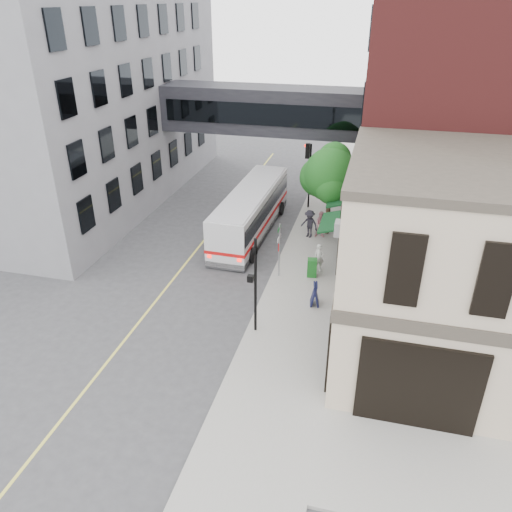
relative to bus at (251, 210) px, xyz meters
The scene contains 17 objects.
ground 12.49m from the bus, 78.48° to the right, with size 120.00×120.00×0.00m, color #38383A.
sidewalk_main 5.07m from the bus, 22.49° to the left, with size 4.00×60.00×0.15m, color gray.
corner_building 15.53m from the bus, 41.55° to the right, with size 10.19×8.12×8.45m.
brick_building 13.88m from the bus, 12.89° to the left, with size 13.76×18.00×14.00m.
opposite_building 15.98m from the bus, 165.14° to the left, with size 14.00×24.00×14.00m, color slate.
skyway_bridge 7.68m from the bus, 95.12° to the left, with size 14.00×3.18×3.00m.
traffic_signal_near 10.63m from the bus, 74.34° to the right, with size 0.44×0.22×4.60m.
traffic_signal_far 5.85m from the bus, 60.59° to the left, with size 0.53×0.28×4.50m.
street_sign_pole 5.90m from the bus, 60.87° to the right, with size 0.08×0.75×3.00m.
street_tree 5.34m from the bus, 12.92° to the left, with size 3.80×3.20×5.60m.
lane_marking 3.66m from the bus, 139.62° to the right, with size 0.12×40.00×0.01m, color #D8CC4C.
bus is the anchor object (origin of this frame).
pedestrian_a 6.33m from the bus, 39.92° to the right, with size 0.56×0.37×1.53m, color silver.
pedestrian_b 4.44m from the bus, ahead, with size 0.81×0.63×1.66m, color #C9828B.
pedestrian_c 3.72m from the bus, ahead, with size 1.13×0.65×1.76m, color black.
newspaper_box 6.67m from the bus, 46.11° to the right, with size 0.50×0.44×1.00m, color #135619.
sandwich_board 9.09m from the bus, 55.53° to the right, with size 0.41×0.63×1.13m, color black.
Camera 1 is at (4.89, -15.60, 13.35)m, focal length 35.00 mm.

